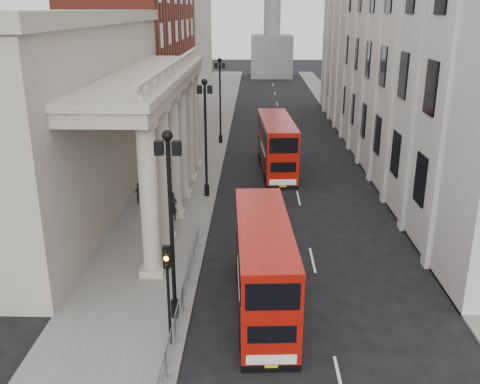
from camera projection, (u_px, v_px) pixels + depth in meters
The scene contains 18 objects.
ground at pixel (176, 379), 19.64m from camera, with size 260.00×260.00×0.00m, color black.
sidewalk_west at pixel (190, 159), 48.05m from camera, with size 6.00×140.00×0.12m, color slate.
sidewalk_east at pixel (374, 160), 47.62m from camera, with size 3.00×140.00×0.12m, color slate.
kerb at pixel (223, 159), 47.97m from camera, with size 0.20×140.00×0.14m, color slate.
portico_building at pixel (52, 120), 34.97m from camera, with size 9.00×28.00×12.00m, color #A39A89.
brick_building at pixel (141, 26), 61.70m from camera, with size 9.00×32.00×22.00m, color maroon.
west_building_far at pixel (179, 26), 92.27m from camera, with size 9.00×30.00×20.00m, color #A39A89.
east_building at pixel (411, 13), 45.40m from camera, with size 8.00×55.00×25.00m, color #BBB9AF.
lamp_post_south at pixel (171, 215), 21.84m from camera, with size 1.05×0.44×8.32m.
lamp_post_mid at pixel (206, 130), 36.96m from camera, with size 1.05×0.44×8.32m.
lamp_post_north at pixel (220, 95), 52.08m from camera, with size 1.05×0.44×8.32m.
traffic_light at pixel (168, 278), 20.51m from camera, with size 0.28×0.33×4.30m.
crowd_barriers at pixel (175, 329), 21.53m from camera, with size 0.50×18.75×1.10m.
bus_near at pixel (263, 264), 23.73m from camera, with size 2.79×9.59×4.09m.
bus_far at pixel (277, 144), 44.06m from camera, with size 3.07×10.23×4.36m.
pedestrian_a at pixel (172, 206), 33.89m from camera, with size 0.66×0.43×1.80m, color black.
pedestrian_b at pixel (139, 193), 36.74m from camera, with size 0.74×0.58×1.53m, color black.
pedestrian_c at pixel (162, 184), 38.06m from camera, with size 0.89×0.58×1.82m, color black.
Camera 1 is at (2.80, -16.26, 12.90)m, focal length 40.00 mm.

